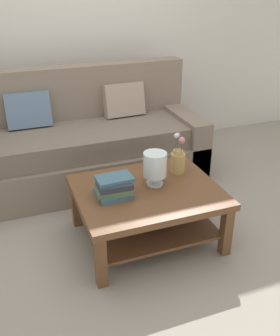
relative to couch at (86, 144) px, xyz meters
The scene contains 7 objects.
ground_plane 0.94m from the couch, 82.93° to the right, with size 10.00×10.00×0.00m, color gray.
back_wall 1.27m from the couch, 82.27° to the left, with size 6.40×0.12×2.70m, color beige.
couch is the anchor object (origin of this frame).
coffee_table 1.15m from the couch, 80.49° to the right, with size 1.03×0.85×0.44m.
book_stack_main 1.15m from the couch, 93.45° to the right, with size 0.28×0.24×0.14m.
glass_hurricane_vase 1.14m from the couch, 76.48° to the right, with size 0.17×0.17×0.25m.
flower_pitcher 1.11m from the couch, 62.52° to the right, with size 0.11×0.12×0.33m.
Camera 1 is at (-0.83, -2.55, 1.84)m, focal length 41.44 mm.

